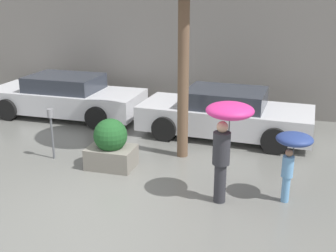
{
  "coord_description": "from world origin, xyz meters",
  "views": [
    {
      "loc": [
        3.04,
        -6.46,
        3.82
      ],
      "look_at": [
        0.79,
        1.6,
        1.05
      ],
      "focal_mm": 45.0,
      "sensor_mm": 36.0,
      "label": 1
    }
  ],
  "objects_px": {
    "planter_box": "(111,146)",
    "parked_car_near": "(225,114)",
    "person_adult": "(227,128)",
    "parked_car_far": "(66,97)",
    "person_child": "(293,148)",
    "parking_meter": "(51,123)"
  },
  "relations": [
    {
      "from": "parking_meter",
      "to": "person_adult",
      "type": "bearing_deg",
      "value": -13.25
    },
    {
      "from": "planter_box",
      "to": "person_adult",
      "type": "bearing_deg",
      "value": -18.38
    },
    {
      "from": "person_child",
      "to": "parking_meter",
      "type": "height_order",
      "value": "person_child"
    },
    {
      "from": "parked_car_near",
      "to": "person_adult",
      "type": "bearing_deg",
      "value": -168.45
    },
    {
      "from": "person_adult",
      "to": "person_child",
      "type": "xyz_separation_m",
      "value": [
        1.16,
        0.31,
        -0.38
      ]
    },
    {
      "from": "parked_car_near",
      "to": "parked_car_far",
      "type": "distance_m",
      "value": 5.03
    },
    {
      "from": "person_adult",
      "to": "parked_car_near",
      "type": "bearing_deg",
      "value": 57.48
    },
    {
      "from": "person_adult",
      "to": "parked_car_near",
      "type": "height_order",
      "value": "person_adult"
    },
    {
      "from": "planter_box",
      "to": "parked_car_far",
      "type": "xyz_separation_m",
      "value": [
        -2.89,
        3.3,
        0.1
      ]
    },
    {
      "from": "planter_box",
      "to": "parked_car_near",
      "type": "relative_size",
      "value": 0.24
    },
    {
      "from": "person_adult",
      "to": "parked_car_far",
      "type": "xyz_separation_m",
      "value": [
        -5.53,
        4.17,
        -0.84
      ]
    },
    {
      "from": "planter_box",
      "to": "parked_car_near",
      "type": "distance_m",
      "value": 3.49
    },
    {
      "from": "person_child",
      "to": "parked_car_near",
      "type": "relative_size",
      "value": 0.29
    },
    {
      "from": "planter_box",
      "to": "parking_meter",
      "type": "height_order",
      "value": "parking_meter"
    },
    {
      "from": "person_child",
      "to": "parked_car_far",
      "type": "height_order",
      "value": "person_child"
    },
    {
      "from": "planter_box",
      "to": "parked_car_far",
      "type": "relative_size",
      "value": 0.23
    },
    {
      "from": "person_child",
      "to": "parked_car_near",
      "type": "height_order",
      "value": "person_child"
    },
    {
      "from": "person_adult",
      "to": "parking_meter",
      "type": "height_order",
      "value": "person_adult"
    },
    {
      "from": "parked_car_far",
      "to": "person_child",
      "type": "bearing_deg",
      "value": -118.9
    },
    {
      "from": "planter_box",
      "to": "person_adult",
      "type": "height_order",
      "value": "person_adult"
    },
    {
      "from": "planter_box",
      "to": "person_adult",
      "type": "relative_size",
      "value": 0.59
    },
    {
      "from": "planter_box",
      "to": "parked_car_far",
      "type": "bearing_deg",
      "value": 131.25
    }
  ]
}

